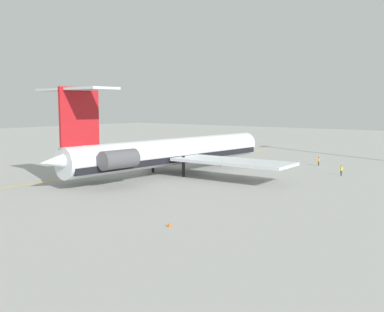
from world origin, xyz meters
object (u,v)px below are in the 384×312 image
at_px(main_jetliner, 168,152).
at_px(safety_cone_nose, 205,154).
at_px(ground_crew_near_tail, 319,160).
at_px(safety_cone_tail, 169,224).
at_px(ground_crew_near_nose, 341,169).

bearing_deg(main_jetliner, safety_cone_nose, 28.67).
bearing_deg(ground_crew_near_tail, safety_cone_tail, 108.09).
bearing_deg(main_jetliner, ground_crew_near_tail, -27.09).
relative_size(ground_crew_near_nose, ground_crew_near_tail, 1.00).
distance_m(main_jetliner, ground_crew_near_nose, 29.10).
height_order(ground_crew_near_nose, safety_cone_nose, ground_crew_near_nose).
bearing_deg(safety_cone_nose, safety_cone_tail, 33.11).
bearing_deg(ground_crew_near_tail, ground_crew_near_nose, 141.05).
bearing_deg(ground_crew_near_tail, main_jetliner, 70.74).
relative_size(main_jetliner, safety_cone_nose, 88.28).
distance_m(ground_crew_near_tail, safety_cone_nose, 28.75).
height_order(main_jetliner, safety_cone_nose, main_jetliner).
relative_size(main_jetliner, ground_crew_near_nose, 27.67).
height_order(main_jetliner, ground_crew_near_nose, main_jetliner).
xyz_separation_m(ground_crew_near_nose, ground_crew_near_tail, (-9.42, -7.66, -0.00)).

